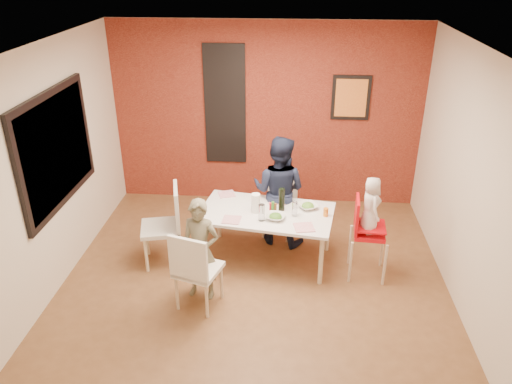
# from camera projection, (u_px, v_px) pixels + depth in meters

# --- Properties ---
(ground) EXTENTS (4.50, 4.50, 0.00)m
(ground) POSITION_uv_depth(u_px,v_px,m) (254.00, 283.00, 5.88)
(ground) COLOR brown
(ground) RESTS_ON ground
(ceiling) EXTENTS (4.50, 4.50, 0.02)m
(ceiling) POSITION_uv_depth(u_px,v_px,m) (254.00, 49.00, 4.69)
(ceiling) COLOR silver
(ceiling) RESTS_ON wall_back
(wall_back) EXTENTS (4.50, 0.02, 2.70)m
(wall_back) POSITION_uv_depth(u_px,v_px,m) (266.00, 115.00, 7.30)
(wall_back) COLOR beige
(wall_back) RESTS_ON ground
(wall_front) EXTENTS (4.50, 0.02, 2.70)m
(wall_front) POSITION_uv_depth(u_px,v_px,m) (226.00, 321.00, 3.27)
(wall_front) COLOR beige
(wall_front) RESTS_ON ground
(wall_left) EXTENTS (0.02, 4.50, 2.70)m
(wall_left) POSITION_uv_depth(u_px,v_px,m) (49.00, 172.00, 5.44)
(wall_left) COLOR beige
(wall_left) RESTS_ON ground
(wall_right) EXTENTS (0.02, 4.50, 2.70)m
(wall_right) POSITION_uv_depth(u_px,v_px,m) (471.00, 186.00, 5.13)
(wall_right) COLOR beige
(wall_right) RESTS_ON ground
(brick_accent_wall) EXTENTS (4.50, 0.02, 2.70)m
(brick_accent_wall) POSITION_uv_depth(u_px,v_px,m) (266.00, 116.00, 7.28)
(brick_accent_wall) COLOR maroon
(brick_accent_wall) RESTS_ON ground
(picture_window_frame) EXTENTS (0.05, 1.70, 1.30)m
(picture_window_frame) POSITION_uv_depth(u_px,v_px,m) (56.00, 149.00, 5.53)
(picture_window_frame) COLOR black
(picture_window_frame) RESTS_ON wall_left
(picture_window_pane) EXTENTS (0.02, 1.55, 1.15)m
(picture_window_pane) POSITION_uv_depth(u_px,v_px,m) (57.00, 149.00, 5.53)
(picture_window_pane) COLOR black
(picture_window_pane) RESTS_ON wall_left
(glassblock_strip) EXTENTS (0.55, 0.03, 1.70)m
(glassblock_strip) POSITION_uv_depth(u_px,v_px,m) (225.00, 105.00, 7.25)
(glassblock_strip) COLOR silver
(glassblock_strip) RESTS_ON wall_back
(glassblock_surround) EXTENTS (0.60, 0.03, 1.76)m
(glassblock_surround) POSITION_uv_depth(u_px,v_px,m) (225.00, 105.00, 7.24)
(glassblock_surround) COLOR black
(glassblock_surround) RESTS_ON wall_back
(art_print_frame) EXTENTS (0.54, 0.03, 0.64)m
(art_print_frame) POSITION_uv_depth(u_px,v_px,m) (351.00, 98.00, 7.05)
(art_print_frame) COLOR black
(art_print_frame) RESTS_ON wall_back
(art_print_canvas) EXTENTS (0.44, 0.01, 0.54)m
(art_print_canvas) POSITION_uv_depth(u_px,v_px,m) (351.00, 98.00, 7.04)
(art_print_canvas) COLOR orange
(art_print_canvas) RESTS_ON wall_back
(dining_table) EXTENTS (1.72, 1.13, 0.67)m
(dining_table) POSITION_uv_depth(u_px,v_px,m) (266.00, 216.00, 6.09)
(dining_table) COLOR white
(dining_table) RESTS_ON ground
(chair_near) EXTENTS (0.55, 0.55, 0.95)m
(chair_near) POSITION_uv_depth(u_px,v_px,m) (194.00, 268.00, 5.25)
(chair_near) COLOR white
(chair_near) RESTS_ON ground
(chair_far) EXTENTS (0.49, 0.49, 0.89)m
(chair_far) POSITION_uv_depth(u_px,v_px,m) (280.00, 199.00, 6.75)
(chair_far) COLOR silver
(chair_far) RESTS_ON ground
(chair_left) EXTENTS (0.57, 0.57, 1.01)m
(chair_left) POSITION_uv_depth(u_px,v_px,m) (168.00, 221.00, 6.06)
(chair_left) COLOR silver
(chair_left) RESTS_ON ground
(high_chair) EXTENTS (0.45, 0.45, 1.00)m
(high_chair) POSITION_uv_depth(u_px,v_px,m) (365.00, 230.00, 5.80)
(high_chair) COLOR red
(high_chair) RESTS_ON ground
(child_near) EXTENTS (0.48, 0.36, 1.19)m
(child_near) POSITION_uv_depth(u_px,v_px,m) (200.00, 250.00, 5.43)
(child_near) COLOR brown
(child_near) RESTS_ON ground
(child_far) EXTENTS (0.86, 0.75, 1.48)m
(child_far) POSITION_uv_depth(u_px,v_px,m) (279.00, 191.00, 6.43)
(child_far) COLOR black
(child_far) RESTS_ON ground
(toddler) EXTENTS (0.28, 0.37, 0.68)m
(toddler) POSITION_uv_depth(u_px,v_px,m) (371.00, 205.00, 5.65)
(toddler) COLOR beige
(toddler) RESTS_ON high_chair
(plate_near_left) EXTENTS (0.22, 0.22, 0.01)m
(plate_near_left) POSITION_uv_depth(u_px,v_px,m) (232.00, 220.00, 5.87)
(plate_near_left) COLOR silver
(plate_near_left) RESTS_ON dining_table
(plate_far_mid) EXTENTS (0.22, 0.22, 0.01)m
(plate_far_mid) POSITION_uv_depth(u_px,v_px,m) (278.00, 201.00, 6.31)
(plate_far_mid) COLOR white
(plate_far_mid) RESTS_ON dining_table
(plate_near_right) EXTENTS (0.26, 0.26, 0.01)m
(plate_near_right) POSITION_uv_depth(u_px,v_px,m) (304.00, 227.00, 5.71)
(plate_near_right) COLOR white
(plate_near_right) RESTS_ON dining_table
(plate_far_left) EXTENTS (0.25, 0.25, 0.01)m
(plate_far_left) POSITION_uv_depth(u_px,v_px,m) (227.00, 194.00, 6.49)
(plate_far_left) COLOR white
(plate_far_left) RESTS_ON dining_table
(salad_bowl_a) EXTENTS (0.27, 0.27, 0.06)m
(salad_bowl_a) POSITION_uv_depth(u_px,v_px,m) (275.00, 217.00, 5.89)
(salad_bowl_a) COLOR white
(salad_bowl_a) RESTS_ON dining_table
(salad_bowl_b) EXTENTS (0.31, 0.31, 0.06)m
(salad_bowl_b) POSITION_uv_depth(u_px,v_px,m) (308.00, 206.00, 6.13)
(salad_bowl_b) COLOR white
(salad_bowl_b) RESTS_ON dining_table
(wine_bottle) EXTENTS (0.08, 0.08, 0.29)m
(wine_bottle) POSITION_uv_depth(u_px,v_px,m) (282.00, 199.00, 6.04)
(wine_bottle) COLOR black
(wine_bottle) RESTS_ON dining_table
(wine_glass_a) EXTENTS (0.07, 0.07, 0.21)m
(wine_glass_a) POSITION_uv_depth(u_px,v_px,m) (262.00, 213.00, 5.83)
(wine_glass_a) COLOR silver
(wine_glass_a) RESTS_ON dining_table
(wine_glass_b) EXTENTS (0.07, 0.07, 0.19)m
(wine_glass_b) POSITION_uv_depth(u_px,v_px,m) (295.00, 209.00, 5.93)
(wine_glass_b) COLOR silver
(wine_glass_b) RESTS_ON dining_table
(paper_towel_roll) EXTENTS (0.11, 0.11, 0.24)m
(paper_towel_roll) POSITION_uv_depth(u_px,v_px,m) (256.00, 203.00, 6.01)
(paper_towel_roll) COLOR white
(paper_towel_roll) RESTS_ON dining_table
(condiment_red) EXTENTS (0.03, 0.03, 0.12)m
(condiment_red) POSITION_uv_depth(u_px,v_px,m) (270.00, 207.00, 6.03)
(condiment_red) COLOR red
(condiment_red) RESTS_ON dining_table
(condiment_green) EXTENTS (0.04, 0.04, 0.15)m
(condiment_green) POSITION_uv_depth(u_px,v_px,m) (273.00, 207.00, 6.01)
(condiment_green) COLOR #326B23
(condiment_green) RESTS_ON dining_table
(condiment_brown) EXTENTS (0.03, 0.03, 0.13)m
(condiment_brown) POSITION_uv_depth(u_px,v_px,m) (275.00, 208.00, 6.01)
(condiment_brown) COLOR brown
(condiment_brown) RESTS_ON dining_table
(sippy_cup) EXTENTS (0.06, 0.06, 0.10)m
(sippy_cup) POSITION_uv_depth(u_px,v_px,m) (326.00, 212.00, 5.94)
(sippy_cup) COLOR orange
(sippy_cup) RESTS_ON dining_table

